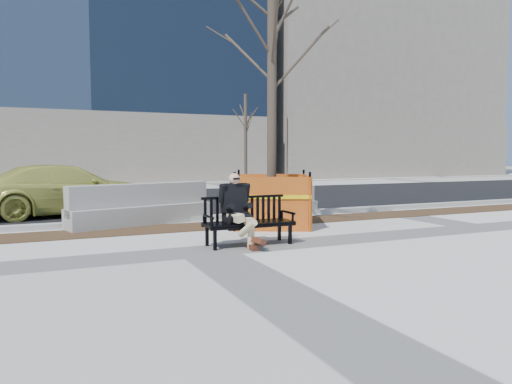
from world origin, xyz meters
TOP-DOWN VIEW (x-y plane):
  - ground at (0.00, 0.00)m, footprint 120.00×120.00m
  - mulch_strip at (0.00, 2.60)m, footprint 40.00×1.20m
  - asphalt_street at (0.00, 8.80)m, footprint 60.00×10.40m
  - curb at (0.00, 3.55)m, footprint 60.00×0.25m
  - building_right at (22.00, 26.00)m, footprint 20.00×12.00m
  - bench at (0.86, 0.20)m, footprint 1.61×0.58m
  - seated_man at (0.64, 0.24)m, footprint 0.55×0.91m
  - tree_fence at (2.19, 2.05)m, footprint 3.26×3.26m
  - sedan at (-1.84, 5.93)m, footprint 4.77×2.43m
  - jersey_barrier_left at (-0.40, 3.45)m, footprint 3.34×1.51m
  - jersey_barrier_right at (2.87, 3.40)m, footprint 2.73×1.15m
  - far_tree_right at (6.78, 14.55)m, footprint 2.25×2.25m

SIDE VIEW (x-z plane):
  - ground at x=0.00m, z-range 0.00..0.00m
  - bench at x=0.86m, z-range -0.43..0.43m
  - seated_man at x=0.64m, z-range -0.64..0.64m
  - tree_fence at x=2.19m, z-range -3.07..3.07m
  - sedan at x=-1.84m, z-range -0.66..0.66m
  - jersey_barrier_left at x=-0.40m, z-range -0.47..0.47m
  - jersey_barrier_right at x=2.87m, z-range -0.38..0.38m
  - far_tree_right at x=6.78m, z-range -2.49..2.49m
  - asphalt_street at x=0.00m, z-range 0.00..0.01m
  - mulch_strip at x=0.00m, z-range -0.01..0.01m
  - curb at x=0.00m, z-range 0.00..0.12m
  - building_right at x=22.00m, z-range 0.00..25.00m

